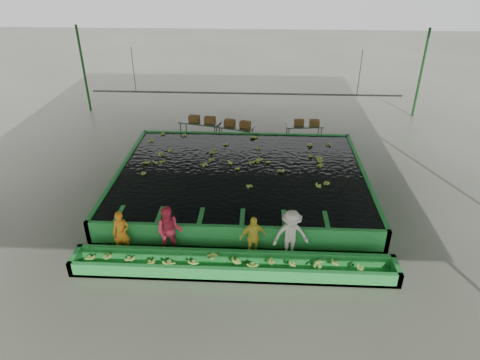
# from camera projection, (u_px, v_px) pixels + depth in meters

# --- Properties ---
(ground) EXTENTS (80.00, 80.00, 0.00)m
(ground) POSITION_uv_depth(u_px,v_px,m) (239.00, 209.00, 16.40)
(ground) COLOR #616453
(ground) RESTS_ON ground
(shed_roof) EXTENTS (20.00, 22.00, 0.04)m
(shed_roof) POSITION_uv_depth(u_px,v_px,m) (239.00, 80.00, 13.99)
(shed_roof) COLOR gray
(shed_roof) RESTS_ON shed_posts
(shed_posts) EXTENTS (20.00, 22.00, 5.00)m
(shed_posts) POSITION_uv_depth(u_px,v_px,m) (239.00, 150.00, 15.19)
(shed_posts) COLOR #18481C
(shed_posts) RESTS_ON ground
(flotation_tank) EXTENTS (10.00, 8.00, 0.90)m
(flotation_tank) POSITION_uv_depth(u_px,v_px,m) (241.00, 180.00, 17.49)
(flotation_tank) COLOR #228C36
(flotation_tank) RESTS_ON ground
(tank_water) EXTENTS (9.70, 7.70, 0.00)m
(tank_water) POSITION_uv_depth(u_px,v_px,m) (241.00, 171.00, 17.30)
(tank_water) COLOR black
(tank_water) RESTS_ON flotation_tank
(sorting_trough) EXTENTS (10.00, 1.00, 0.50)m
(sorting_trough) POSITION_uv_depth(u_px,v_px,m) (233.00, 266.00, 13.13)
(sorting_trough) COLOR #228C36
(sorting_trough) RESTS_ON ground
(cableway_rail) EXTENTS (0.08, 0.08, 14.00)m
(cableway_rail) POSITION_uv_depth(u_px,v_px,m) (245.00, 93.00, 19.32)
(cableway_rail) COLOR #59605B
(cableway_rail) RESTS_ON shed_roof
(rail_hanger_left) EXTENTS (0.04, 0.04, 2.00)m
(rail_hanger_left) POSITION_uv_depth(u_px,v_px,m) (133.00, 70.00, 19.07)
(rail_hanger_left) COLOR #59605B
(rail_hanger_left) RESTS_ON shed_roof
(rail_hanger_right) EXTENTS (0.04, 0.04, 2.00)m
(rail_hanger_right) POSITION_uv_depth(u_px,v_px,m) (360.00, 73.00, 18.61)
(rail_hanger_right) COLOR #59605B
(rail_hanger_right) RESTS_ON shed_roof
(worker_a) EXTENTS (0.59, 0.42, 1.53)m
(worker_a) POSITION_uv_depth(u_px,v_px,m) (121.00, 233.00, 13.75)
(worker_a) COLOR orange
(worker_a) RESTS_ON ground
(worker_b) EXTENTS (0.90, 0.71, 1.77)m
(worker_b) POSITION_uv_depth(u_px,v_px,m) (169.00, 231.00, 13.62)
(worker_b) COLOR #DA2F4B
(worker_b) RESTS_ON ground
(worker_c) EXTENTS (0.96, 0.65, 1.51)m
(worker_c) POSITION_uv_depth(u_px,v_px,m) (253.00, 237.00, 13.56)
(worker_c) COLOR yellow
(worker_c) RESTS_ON ground
(worker_d) EXTENTS (1.24, 0.85, 1.77)m
(worker_d) POSITION_uv_depth(u_px,v_px,m) (291.00, 235.00, 13.44)
(worker_d) COLOR beige
(worker_d) RESTS_ON ground
(packing_table_left) EXTENTS (2.21, 1.28, 0.94)m
(packing_table_left) POSITION_uv_depth(u_px,v_px,m) (200.00, 130.00, 22.16)
(packing_table_left) COLOR #59605B
(packing_table_left) RESTS_ON ground
(packing_table_mid) EXTENTS (2.04, 1.30, 0.86)m
(packing_table_mid) POSITION_uv_depth(u_px,v_px,m) (235.00, 134.00, 21.77)
(packing_table_mid) COLOR #59605B
(packing_table_mid) RESTS_ON ground
(packing_table_right) EXTENTS (1.92, 0.93, 0.84)m
(packing_table_right) POSITION_uv_depth(u_px,v_px,m) (304.00, 133.00, 21.99)
(packing_table_right) COLOR #59605B
(packing_table_right) RESTS_ON ground
(box_stack_left) EXTENTS (1.41, 0.59, 0.29)m
(box_stack_left) POSITION_uv_depth(u_px,v_px,m) (202.00, 122.00, 21.86)
(box_stack_left) COLOR brown
(box_stack_left) RESTS_ON packing_table_left
(box_stack_mid) EXTENTS (1.39, 0.69, 0.29)m
(box_stack_mid) POSITION_uv_depth(u_px,v_px,m) (237.00, 126.00, 21.57)
(box_stack_mid) COLOR brown
(box_stack_mid) RESTS_ON packing_table_mid
(box_stack_right) EXTENTS (1.27, 0.36, 0.27)m
(box_stack_right) POSITION_uv_depth(u_px,v_px,m) (307.00, 125.00, 21.76)
(box_stack_right) COLOR brown
(box_stack_right) RESTS_ON packing_table_right
(floating_bananas) EXTENTS (8.45, 5.76, 0.12)m
(floating_bananas) POSITION_uv_depth(u_px,v_px,m) (242.00, 163.00, 18.00)
(floating_bananas) COLOR #92B841
(floating_bananas) RESTS_ON tank_water
(trough_bananas) EXTENTS (8.79, 0.59, 0.12)m
(trough_bananas) POSITION_uv_depth(u_px,v_px,m) (233.00, 262.00, 13.06)
(trough_bananas) COLOR #92B841
(trough_bananas) RESTS_ON sorting_trough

